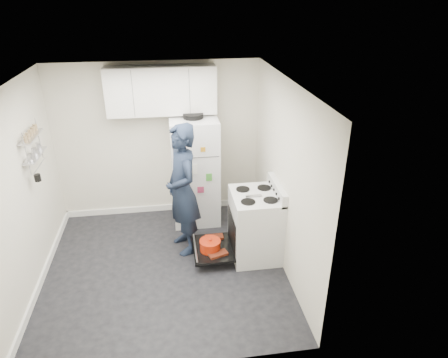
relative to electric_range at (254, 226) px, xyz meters
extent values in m
cube|color=black|center=(-1.26, -0.15, -0.47)|extent=(3.20, 3.20, 0.01)
cube|color=white|center=(-1.26, -0.15, 2.03)|extent=(3.20, 3.20, 0.01)
cube|color=beige|center=(-1.26, 1.45, 0.78)|extent=(3.20, 0.01, 2.50)
cube|color=beige|center=(-1.26, -1.75, 0.78)|extent=(3.20, 0.01, 2.50)
cube|color=beige|center=(-2.86, -0.15, 0.78)|extent=(0.01, 3.20, 2.50)
cube|color=beige|center=(0.34, -0.15, 0.78)|extent=(0.01, 3.20, 2.50)
cube|color=white|center=(-2.85, -0.15, -0.42)|extent=(0.03, 3.20, 0.10)
cube|color=white|center=(-1.26, 1.44, -0.42)|extent=(3.20, 0.03, 0.10)
cube|color=silver|center=(0.01, 0.00, -0.01)|extent=(0.65, 0.76, 0.92)
cube|color=black|center=(-0.06, 0.00, -0.07)|extent=(0.53, 0.60, 0.52)
cube|color=orange|center=(0.21, 0.00, -0.07)|extent=(0.02, 0.56, 0.46)
cylinder|color=black|center=(-0.01, 0.00, -0.25)|extent=(0.34, 0.34, 0.02)
cube|color=silver|center=(0.30, 0.00, 0.54)|extent=(0.08, 0.76, 0.18)
cube|color=silver|center=(0.01, 0.00, 0.47)|extent=(0.65, 0.76, 0.03)
cube|color=#B2B2B7|center=(-0.04, -0.05, 0.50)|extent=(0.22, 0.03, 0.01)
cube|color=black|center=(-0.59, 0.00, -0.32)|extent=(0.55, 0.70, 0.03)
cylinder|color=#B2B2B7|center=(-0.83, 0.00, -0.29)|extent=(0.02, 0.66, 0.02)
cylinder|color=#B9240A|center=(-0.63, -0.05, -0.24)|extent=(0.28, 0.28, 0.13)
cylinder|color=#B9240A|center=(-0.63, -0.05, -0.16)|extent=(0.29, 0.29, 0.02)
sphere|color=#B9240A|center=(-0.63, -0.05, -0.14)|extent=(0.04, 0.04, 0.04)
cube|color=#952C10|center=(-0.54, -0.19, -0.29)|extent=(0.29, 0.20, 0.04)
cube|color=#952C10|center=(-0.54, 0.22, -0.29)|extent=(0.26, 0.13, 0.04)
cube|color=white|center=(-0.72, 1.10, 0.39)|extent=(0.72, 0.70, 1.72)
cube|color=#4C4C4C|center=(-0.72, 0.75, 0.76)|extent=(0.68, 0.01, 0.01)
cube|color=#B2B2B7|center=(-1.00, 0.73, 0.88)|extent=(0.03, 0.03, 0.20)
cube|color=#B2B2B7|center=(-1.00, 0.73, 0.46)|extent=(0.03, 0.03, 0.55)
cylinder|color=black|center=(-0.72, 1.10, 1.28)|extent=(0.30, 0.30, 0.07)
cube|color=#AA3055|center=(-0.67, 0.74, 0.23)|extent=(0.10, 0.01, 0.10)
cube|color=green|center=(-0.54, 0.74, 0.43)|extent=(0.09, 0.01, 0.12)
cube|color=orange|center=(-0.62, 0.74, 0.88)|extent=(0.07, 0.01, 0.07)
cube|color=white|center=(-0.77, 0.74, 0.58)|extent=(0.12, 0.01, 0.16)
cube|color=silver|center=(-1.16, 1.28, 1.63)|extent=(1.60, 0.33, 0.70)
cube|color=#B2B2B7|center=(-2.78, 0.35, 1.33)|extent=(0.14, 0.60, 0.02)
cube|color=#B2B2B7|center=(-2.78, 0.35, 1.08)|extent=(0.14, 0.60, 0.02)
cylinder|color=black|center=(-2.75, 0.17, 0.85)|extent=(0.08, 0.08, 0.09)
imported|color=#161F31|center=(-0.96, 0.29, 0.48)|extent=(0.63, 0.79, 1.89)
camera|label=1|loc=(-1.11, -4.60, 3.00)|focal=32.00mm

